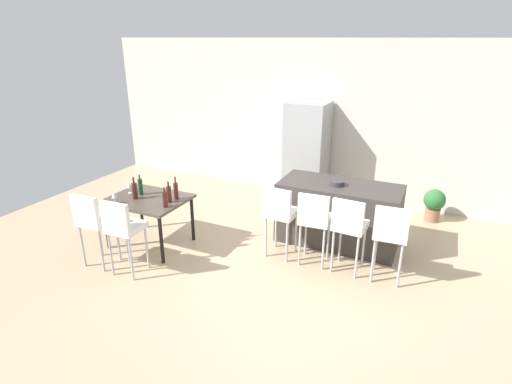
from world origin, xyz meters
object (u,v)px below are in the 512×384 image
at_px(wine_glass_left, 129,185).
at_px(bar_chair_right, 349,224).
at_px(bar_chair_left, 280,211).
at_px(dining_chair_far, 122,226).
at_px(dining_table, 148,203).
at_px(wine_bottle_end, 165,199).
at_px(dining_chair_near, 93,218).
at_px(wine_bottle_corner, 169,194).
at_px(potted_plant, 434,203).
at_px(refrigerator, 307,152).
at_px(wine_bottle_inner, 140,187).
at_px(bar_chair_middle, 315,217).
at_px(wine_glass_right, 114,195).
at_px(fruit_bowl, 337,183).
at_px(wine_bottle_far, 176,191).
at_px(kitchen_island, 338,214).
at_px(wine_bottle_middle, 135,191).
at_px(bar_chair_far, 391,231).

bearing_deg(wine_glass_left, bar_chair_right, 7.71).
distance_m(bar_chair_left, dining_chair_far, 2.06).
height_order(dining_table, wine_bottle_end, wine_bottle_end).
relative_size(dining_table, dining_chair_near, 1.05).
xyz_separation_m(wine_bottle_corner, potted_plant, (3.37, 2.68, -0.55)).
relative_size(dining_table, refrigerator, 0.60).
xyz_separation_m(dining_chair_far, wine_bottle_inner, (-0.43, 0.87, 0.17)).
height_order(bar_chair_middle, wine_glass_right, bar_chair_middle).
distance_m(bar_chair_left, refrigerator, 2.26).
height_order(refrigerator, fruit_bowl, refrigerator).
relative_size(wine_glass_right, potted_plant, 0.32).
bearing_deg(wine_glass_left, wine_glass_right, -77.90).
bearing_deg(wine_bottle_far, bar_chair_middle, 9.69).
height_order(bar_chair_left, wine_bottle_inner, bar_chair_left).
bearing_deg(fruit_bowl, bar_chair_middle, -97.13).
distance_m(wine_bottle_end, wine_bottle_corner, 0.18).
relative_size(wine_bottle_end, wine_bottle_far, 0.84).
distance_m(dining_table, wine_bottle_inner, 0.28).
bearing_deg(wine_bottle_far, dining_chair_near, -124.45).
relative_size(bar_chair_right, wine_bottle_corner, 3.43).
xyz_separation_m(kitchen_island, wine_glass_right, (-2.77, -1.61, 0.40)).
distance_m(wine_bottle_corner, fruit_bowl, 2.39).
distance_m(wine_bottle_far, wine_glass_right, 0.85).
distance_m(bar_chair_right, wine_bottle_corner, 2.48).
height_order(kitchen_island, wine_bottle_corner, wine_bottle_corner).
xyz_separation_m(wine_bottle_far, wine_glass_right, (-0.68, -0.50, -0.01)).
height_order(bar_chair_middle, wine_bottle_far, wine_bottle_far).
distance_m(wine_bottle_corner, wine_glass_left, 0.75).
bearing_deg(wine_glass_right, wine_bottle_corner, 28.68).
distance_m(dining_chair_near, dining_chair_far, 0.50).
height_order(bar_chair_left, wine_bottle_end, bar_chair_left).
relative_size(wine_bottle_middle, wine_bottle_far, 0.96).
height_order(bar_chair_middle, wine_bottle_corner, bar_chair_middle).
bearing_deg(wine_bottle_corner, potted_plant, 38.50).
height_order(bar_chair_left, bar_chair_middle, same).
relative_size(bar_chair_right, fruit_bowl, 5.20).
xyz_separation_m(wine_bottle_end, wine_bottle_corner, (-0.06, 0.17, 0.01)).
height_order(wine_glass_left, fruit_bowl, fruit_bowl).
xyz_separation_m(wine_bottle_middle, wine_bottle_inner, (-0.04, 0.17, -0.00)).
distance_m(bar_chair_far, fruit_bowl, 1.16).
relative_size(bar_chair_far, wine_glass_left, 6.03).
relative_size(dining_chair_near, wine_bottle_far, 3.10).
bearing_deg(refrigerator, bar_chair_left, -80.27).
xyz_separation_m(wine_bottle_far, wine_bottle_inner, (-0.58, -0.07, -0.01)).
height_order(dining_chair_near, dining_chair_far, same).
xyz_separation_m(kitchen_island, dining_table, (-2.49, -1.26, 0.20)).
xyz_separation_m(kitchen_island, wine_bottle_far, (-2.09, -1.11, 0.41)).
xyz_separation_m(fruit_bowl, potted_plant, (1.30, 1.49, -0.64)).
height_order(bar_chair_left, wine_bottle_far, wine_bottle_far).
bearing_deg(bar_chair_far, bar_chair_right, -180.00).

